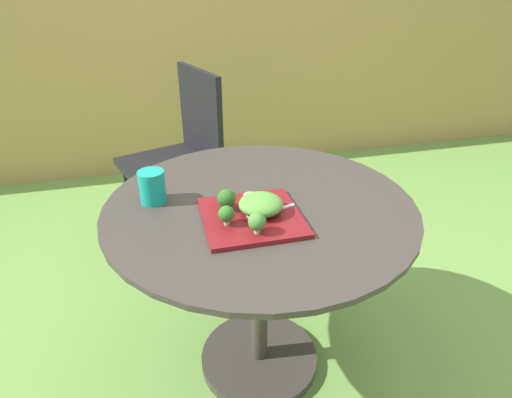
{
  "coord_description": "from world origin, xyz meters",
  "views": [
    {
      "loc": [
        -0.29,
        -1.11,
        1.35
      ],
      "look_at": [
        -0.02,
        -0.04,
        0.74
      ],
      "focal_mm": 30.05,
      "sensor_mm": 36.0,
      "label": 1
    }
  ],
  "objects_px": {
    "drinking_glass": "(152,188)",
    "salad_plate": "(252,217)",
    "patio_chair": "(183,145)",
    "fork": "(267,212)"
  },
  "relations": [
    {
      "from": "salad_plate",
      "to": "fork",
      "type": "bearing_deg",
      "value": 0.11
    },
    {
      "from": "patio_chair",
      "to": "drinking_glass",
      "type": "height_order",
      "value": "patio_chair"
    },
    {
      "from": "drinking_glass",
      "to": "salad_plate",
      "type": "bearing_deg",
      "value": -33.47
    },
    {
      "from": "drinking_glass",
      "to": "fork",
      "type": "distance_m",
      "value": 0.36
    },
    {
      "from": "fork",
      "to": "salad_plate",
      "type": "bearing_deg",
      "value": -179.89
    },
    {
      "from": "fork",
      "to": "patio_chair",
      "type": "bearing_deg",
      "value": 98.02
    },
    {
      "from": "patio_chair",
      "to": "drinking_glass",
      "type": "bearing_deg",
      "value": -100.3
    },
    {
      "from": "patio_chair",
      "to": "fork",
      "type": "bearing_deg",
      "value": -81.98
    },
    {
      "from": "salad_plate",
      "to": "drinking_glass",
      "type": "height_order",
      "value": "drinking_glass"
    },
    {
      "from": "salad_plate",
      "to": "fork",
      "type": "relative_size",
      "value": 1.82
    }
  ]
}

